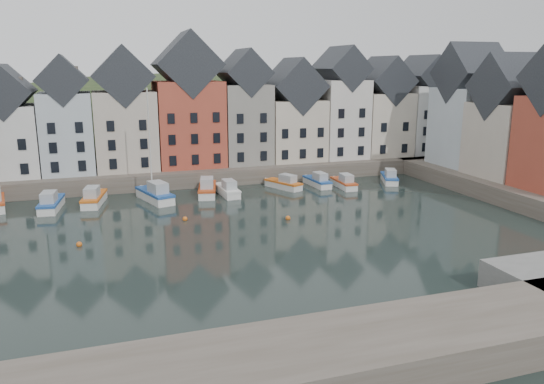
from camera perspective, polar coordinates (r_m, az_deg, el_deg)
name	(u,v)px	position (r m, az deg, el deg)	size (l,w,h in m)	color
ground	(244,240)	(47.69, -3.01, -5.21)	(260.00, 260.00, 0.00)	black
far_quay	(188,169)	(75.92, -9.05, 2.42)	(90.00, 16.00, 2.00)	#4E463C
hillside	(169,241)	(105.67, -11.01, -5.19)	(153.60, 70.40, 64.00)	#223319
far_terrace	(212,114)	(73.48, -6.52, 8.34)	(72.37, 8.16, 17.78)	beige
right_terrace	(513,120)	(70.73, 24.53, 7.08)	(8.30, 24.25, 16.36)	#B1BCC4
mooring_buoys	(190,226)	(51.82, -8.87, -3.66)	(20.50, 5.50, 0.50)	#D26018
boat_b	(51,203)	(62.24, -22.69, -1.15)	(2.62, 6.30, 2.35)	silver
boat_c	(94,198)	(62.96, -18.62, -0.65)	(3.05, 6.41, 2.36)	silver
boat_d	(155,194)	(62.54, -12.43, -0.21)	(3.99, 7.17, 13.09)	silver
boat_e	(207,189)	(64.53, -6.97, 0.32)	(3.44, 6.76, 2.49)	silver
boat_f	(228,190)	(64.16, -4.79, 0.22)	(2.05, 5.79, 2.19)	silver
boat_g	(284,184)	(67.49, 1.33, 0.89)	(3.82, 5.64, 2.09)	silver
boat_h	(318,181)	(69.16, 4.94, 1.15)	(2.06, 5.51, 2.08)	silver
boat_i	(344,183)	(68.62, 7.77, 0.98)	(1.93, 5.46, 2.07)	silver
boat_j	(389,178)	(72.75, 12.52, 1.50)	(3.72, 5.77, 2.13)	silver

